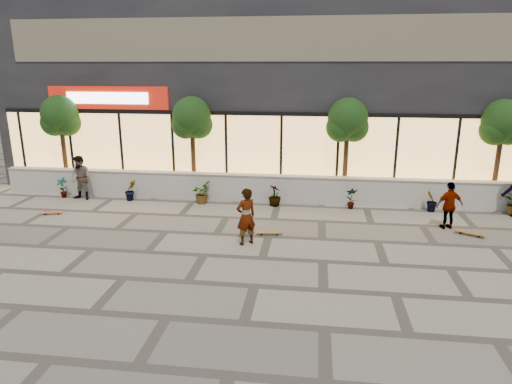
# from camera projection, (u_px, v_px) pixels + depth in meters

# --- Properties ---
(ground) EXTENTS (80.00, 80.00, 0.00)m
(ground) POSITION_uv_depth(u_px,v_px,m) (254.00, 286.00, 10.86)
(ground) COLOR #A39D8D
(ground) RESTS_ON ground
(planter_wall) EXTENTS (22.00, 0.42, 1.04)m
(planter_wall) POSITION_uv_depth(u_px,v_px,m) (279.00, 189.00, 17.40)
(planter_wall) COLOR silver
(planter_wall) RESTS_ON ground
(retail_building) EXTENTS (24.00, 9.17, 8.50)m
(retail_building) POSITION_uv_depth(u_px,v_px,m) (289.00, 83.00, 21.63)
(retail_building) COLOR black
(retail_building) RESTS_ON ground
(shrub_a) EXTENTS (0.43, 0.29, 0.81)m
(shrub_a) POSITION_uv_depth(u_px,v_px,m) (63.00, 188.00, 17.97)
(shrub_a) COLOR #123A15
(shrub_a) RESTS_ON ground
(shrub_b) EXTENTS (0.57, 0.57, 0.81)m
(shrub_b) POSITION_uv_depth(u_px,v_px,m) (131.00, 190.00, 17.62)
(shrub_b) COLOR #123A15
(shrub_b) RESTS_ON ground
(shrub_c) EXTENTS (0.68, 0.77, 0.81)m
(shrub_c) POSITION_uv_depth(u_px,v_px,m) (201.00, 193.00, 17.27)
(shrub_c) COLOR #123A15
(shrub_c) RESTS_ON ground
(shrub_d) EXTENTS (0.64, 0.64, 0.81)m
(shrub_d) POSITION_uv_depth(u_px,v_px,m) (275.00, 195.00, 16.92)
(shrub_d) COLOR #123A15
(shrub_d) RESTS_ON ground
(shrub_e) EXTENTS (0.46, 0.35, 0.81)m
(shrub_e) POSITION_uv_depth(u_px,v_px,m) (351.00, 198.00, 16.57)
(shrub_e) COLOR #123A15
(shrub_e) RESTS_ON ground
(shrub_f) EXTENTS (0.55, 0.57, 0.81)m
(shrub_f) POSITION_uv_depth(u_px,v_px,m) (431.00, 201.00, 16.22)
(shrub_f) COLOR #123A15
(shrub_f) RESTS_ON ground
(tree_west) EXTENTS (1.60, 1.50, 3.92)m
(tree_west) POSITION_uv_depth(u_px,v_px,m) (60.00, 118.00, 18.53)
(tree_west) COLOR #453018
(tree_west) RESTS_ON ground
(tree_midwest) EXTENTS (1.60, 1.50, 3.92)m
(tree_midwest) POSITION_uv_depth(u_px,v_px,m) (192.00, 120.00, 17.84)
(tree_midwest) COLOR #453018
(tree_midwest) RESTS_ON ground
(tree_mideast) EXTENTS (1.60, 1.50, 3.92)m
(tree_mideast) POSITION_uv_depth(u_px,v_px,m) (348.00, 123.00, 17.09)
(tree_mideast) COLOR #453018
(tree_mideast) RESTS_ON ground
(tree_east) EXTENTS (1.60, 1.50, 3.92)m
(tree_east) POSITION_uv_depth(u_px,v_px,m) (503.00, 125.00, 16.40)
(tree_east) COLOR #453018
(tree_east) RESTS_ON ground
(skater_center) EXTENTS (0.74, 0.70, 1.70)m
(skater_center) POSITION_uv_depth(u_px,v_px,m) (246.00, 217.00, 13.17)
(skater_center) COLOR silver
(skater_center) RESTS_ON ground
(skater_left) EXTENTS (0.95, 0.81, 1.73)m
(skater_left) POSITION_uv_depth(u_px,v_px,m) (81.00, 178.00, 17.59)
(skater_left) COLOR tan
(skater_left) RESTS_ON ground
(skater_right_near) EXTENTS (0.97, 0.61, 1.54)m
(skater_right_near) POSITION_uv_depth(u_px,v_px,m) (449.00, 206.00, 14.47)
(skater_right_near) COLOR silver
(skater_right_near) RESTS_ON ground
(skateboard_center) EXTENTS (0.83, 0.32, 0.10)m
(skateboard_center) POSITION_uv_depth(u_px,v_px,m) (269.00, 232.00, 14.11)
(skateboard_center) COLOR olive
(skateboard_center) RESTS_ON ground
(skateboard_left) EXTENTS (0.72, 0.37, 0.08)m
(skateboard_left) POSITION_uv_depth(u_px,v_px,m) (52.00, 212.00, 16.03)
(skateboard_left) COLOR #E0552A
(skateboard_left) RESTS_ON ground
(skateboard_right_near) EXTENTS (0.86, 0.61, 0.10)m
(skateboard_right_near) POSITION_uv_depth(u_px,v_px,m) (470.00, 233.00, 14.05)
(skateboard_right_near) COLOR brown
(skateboard_right_near) RESTS_ON ground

